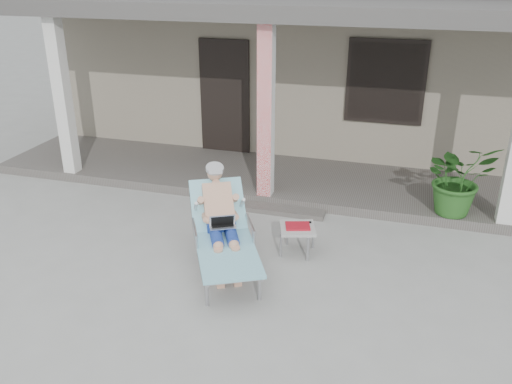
% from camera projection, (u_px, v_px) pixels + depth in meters
% --- Properties ---
extents(ground, '(60.00, 60.00, 0.00)m').
position_uv_depth(ground, '(219.00, 270.00, 6.74)').
color(ground, '#9E9E99').
rests_on(ground, ground).
extents(house, '(10.40, 5.40, 3.30)m').
position_uv_depth(house, '(319.00, 54.00, 11.80)').
color(house, gray).
rests_on(house, ground).
extents(porch_deck, '(10.00, 2.00, 0.15)m').
position_uv_depth(porch_deck, '(279.00, 179.00, 9.35)').
color(porch_deck, '#605B56').
rests_on(porch_deck, ground).
extents(porch_overhang, '(10.00, 2.30, 2.85)m').
position_uv_depth(porch_overhang, '(281.00, 14.00, 8.23)').
color(porch_overhang, silver).
rests_on(porch_overhang, porch_deck).
extents(porch_step, '(2.00, 0.30, 0.07)m').
position_uv_depth(porch_step, '(260.00, 207.00, 8.35)').
color(porch_step, '#605B56').
rests_on(porch_step, ground).
extents(lounger, '(1.42, 1.88, 1.19)m').
position_uv_depth(lounger, '(222.00, 211.00, 6.61)').
color(lounger, '#B7B7BC').
rests_on(lounger, ground).
extents(side_table, '(0.56, 0.56, 0.40)m').
position_uv_depth(side_table, '(298.00, 229.00, 7.02)').
color(side_table, '#AAAAA5').
rests_on(side_table, ground).
extents(potted_palm, '(1.24, 1.18, 1.08)m').
position_uv_depth(potted_palm, '(458.00, 178.00, 7.71)').
color(potted_palm, '#26591E').
rests_on(potted_palm, porch_deck).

